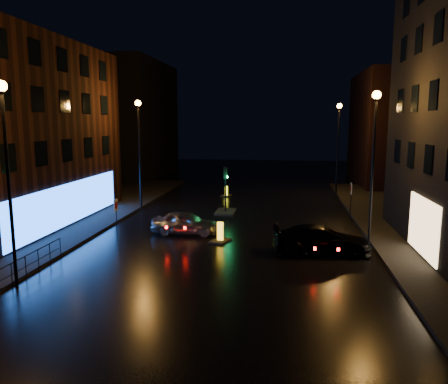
{
  "coord_description": "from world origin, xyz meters",
  "views": [
    {
      "loc": [
        3.17,
        -17.97,
        6.78
      ],
      "look_at": [
        -0.25,
        6.45,
        2.8
      ],
      "focal_mm": 35.0,
      "sensor_mm": 36.0,
      "label": 1
    }
  ],
  "objects_px": {
    "traffic_signal": "(225,206)",
    "bollard_near": "(220,238)",
    "dark_sedan": "(322,240)",
    "road_sign_right": "(351,191)",
    "road_sign_left": "(116,208)",
    "bollard_far": "(226,194)",
    "silver_hatchback": "(186,223)"
  },
  "relations": [
    {
      "from": "road_sign_left",
      "to": "traffic_signal",
      "type": "bearing_deg",
      "value": 53.08
    },
    {
      "from": "bollard_near",
      "to": "bollard_far",
      "type": "xyz_separation_m",
      "value": [
        -1.74,
        15.39,
        -0.05
      ]
    },
    {
      "from": "dark_sedan",
      "to": "road_sign_right",
      "type": "distance_m",
      "value": 9.8
    },
    {
      "from": "silver_hatchback",
      "to": "road_sign_right",
      "type": "relative_size",
      "value": 1.64
    },
    {
      "from": "road_sign_left",
      "to": "road_sign_right",
      "type": "bearing_deg",
      "value": 26.06
    },
    {
      "from": "dark_sedan",
      "to": "bollard_near",
      "type": "height_order",
      "value": "dark_sedan"
    },
    {
      "from": "traffic_signal",
      "to": "dark_sedan",
      "type": "bearing_deg",
      "value": -56.56
    },
    {
      "from": "road_sign_left",
      "to": "bollard_near",
      "type": "bearing_deg",
      "value": -5.6
    },
    {
      "from": "dark_sedan",
      "to": "bollard_far",
      "type": "bearing_deg",
      "value": 18.17
    },
    {
      "from": "dark_sedan",
      "to": "silver_hatchback",
      "type": "bearing_deg",
      "value": 64.13
    },
    {
      "from": "silver_hatchback",
      "to": "bollard_far",
      "type": "relative_size",
      "value": 3.33
    },
    {
      "from": "silver_hatchback",
      "to": "bollard_far",
      "type": "height_order",
      "value": "silver_hatchback"
    },
    {
      "from": "traffic_signal",
      "to": "road_sign_right",
      "type": "height_order",
      "value": "traffic_signal"
    },
    {
      "from": "silver_hatchback",
      "to": "dark_sedan",
      "type": "xyz_separation_m",
      "value": [
        7.9,
        -2.99,
        0.04
      ]
    },
    {
      "from": "bollard_far",
      "to": "road_sign_right",
      "type": "height_order",
      "value": "road_sign_right"
    },
    {
      "from": "traffic_signal",
      "to": "road_sign_left",
      "type": "distance_m",
      "value": 9.42
    },
    {
      "from": "dark_sedan",
      "to": "bollard_near",
      "type": "relative_size",
      "value": 3.3
    },
    {
      "from": "silver_hatchback",
      "to": "bollard_near",
      "type": "height_order",
      "value": "silver_hatchback"
    },
    {
      "from": "silver_hatchback",
      "to": "bollard_far",
      "type": "bearing_deg",
      "value": -1.64
    },
    {
      "from": "bollard_far",
      "to": "road_sign_right",
      "type": "relative_size",
      "value": 0.49
    },
    {
      "from": "road_sign_left",
      "to": "road_sign_right",
      "type": "distance_m",
      "value": 16.38
    },
    {
      "from": "dark_sedan",
      "to": "traffic_signal",
      "type": "bearing_deg",
      "value": 28.33
    },
    {
      "from": "traffic_signal",
      "to": "silver_hatchback",
      "type": "bearing_deg",
      "value": -103.27
    },
    {
      "from": "traffic_signal",
      "to": "dark_sedan",
      "type": "xyz_separation_m",
      "value": [
        6.34,
        -9.6,
        0.23
      ]
    },
    {
      "from": "traffic_signal",
      "to": "dark_sedan",
      "type": "relative_size",
      "value": 0.68
    },
    {
      "from": "road_sign_left",
      "to": "dark_sedan",
      "type": "bearing_deg",
      "value": -10.13
    },
    {
      "from": "traffic_signal",
      "to": "bollard_near",
      "type": "bearing_deg",
      "value": -84.29
    },
    {
      "from": "road_sign_right",
      "to": "road_sign_left",
      "type": "bearing_deg",
      "value": 29.44
    },
    {
      "from": "road_sign_right",
      "to": "dark_sedan",
      "type": "bearing_deg",
      "value": 76.79
    },
    {
      "from": "dark_sedan",
      "to": "road_sign_right",
      "type": "relative_size",
      "value": 2.02
    },
    {
      "from": "dark_sedan",
      "to": "bollard_near",
      "type": "xyz_separation_m",
      "value": [
        -5.53,
        1.49,
        -0.48
      ]
    },
    {
      "from": "silver_hatchback",
      "to": "bollard_near",
      "type": "relative_size",
      "value": 2.67
    }
  ]
}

